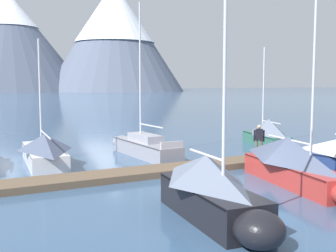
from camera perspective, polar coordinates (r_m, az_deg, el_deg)
The scene contains 10 objects.
ground_plane at distance 16.81m, azimuth 8.29°, elevation -8.71°, with size 700.00×700.00×0.00m, color #38567A.
mountain_central_massif at distance 242.97m, azimuth -20.78°, elevation 10.82°, with size 81.69×81.69×52.45m.
mountain_shoulder_ridge at distance 233.93m, azimuth -7.28°, elevation 12.42°, with size 75.25×75.25×58.54m.
dock at distance 20.20m, azimuth 2.28°, elevation -5.77°, with size 21.92×3.47×0.30m.
sailboat_second_berth at distance 22.87m, azimuth -16.68°, elevation -3.06°, with size 1.98×7.33×6.55m.
sailboat_mid_dock_port at distance 12.99m, azimuth 6.25°, elevation -8.82°, with size 1.91×5.71×7.71m.
sailboat_mid_dock_starboard at distance 24.63m, azimuth -3.58°, elevation -2.71°, with size 2.16×7.38×8.84m.
sailboat_far_berth at distance 17.92m, azimuth 17.08°, elevation -4.94°, with size 2.28×7.56×8.97m.
sailboat_end_of_dock at distance 29.39m, azimuth 13.19°, elevation -0.87°, with size 2.32×5.52×6.67m.
person_on_dock at distance 23.11m, azimuth 12.32°, elevation -1.63°, with size 0.52×0.39×1.69m.
Camera 1 is at (-8.63, -13.80, 4.20)m, focal length 44.67 mm.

